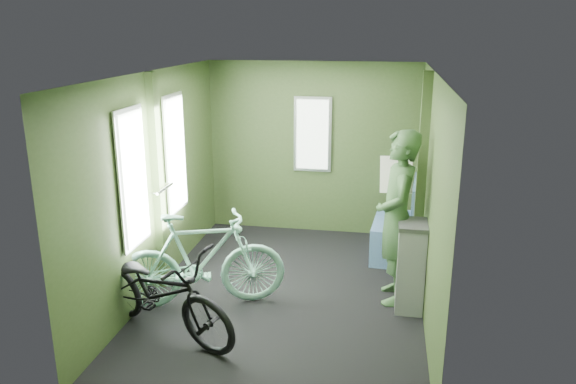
{
  "coord_description": "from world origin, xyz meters",
  "views": [
    {
      "loc": [
        0.96,
        -5.31,
        2.72
      ],
      "look_at": [
        0.0,
        0.1,
        1.1
      ],
      "focal_mm": 35.0,
      "sensor_mm": 36.0,
      "label": 1
    }
  ],
  "objects_px": {
    "waste_box": "(410,266)",
    "passenger": "(397,217)",
    "bicycle_mint": "(203,306)",
    "bench_seat": "(397,234)",
    "bicycle_black": "(162,336)"
  },
  "relations": [
    {
      "from": "passenger",
      "to": "waste_box",
      "type": "height_order",
      "value": "passenger"
    },
    {
      "from": "bench_seat",
      "to": "waste_box",
      "type": "bearing_deg",
      "value": -80.64
    },
    {
      "from": "bicycle_mint",
      "to": "passenger",
      "type": "height_order",
      "value": "passenger"
    },
    {
      "from": "waste_box",
      "to": "bench_seat",
      "type": "xyz_separation_m",
      "value": [
        -0.11,
        1.36,
        -0.17
      ]
    },
    {
      "from": "waste_box",
      "to": "passenger",
      "type": "bearing_deg",
      "value": 129.54
    },
    {
      "from": "passenger",
      "to": "waste_box",
      "type": "relative_size",
      "value": 1.96
    },
    {
      "from": "bicycle_black",
      "to": "bicycle_mint",
      "type": "distance_m",
      "value": 0.64
    },
    {
      "from": "bicycle_mint",
      "to": "bench_seat",
      "type": "xyz_separation_m",
      "value": [
        1.93,
        1.68,
        0.28
      ]
    },
    {
      "from": "passenger",
      "to": "bicycle_mint",
      "type": "bearing_deg",
      "value": -79.73
    },
    {
      "from": "bicycle_mint",
      "to": "waste_box",
      "type": "height_order",
      "value": "waste_box"
    },
    {
      "from": "waste_box",
      "to": "bench_seat",
      "type": "bearing_deg",
      "value": 94.8
    },
    {
      "from": "bicycle_black",
      "to": "bicycle_mint",
      "type": "bearing_deg",
      "value": 7.25
    },
    {
      "from": "passenger",
      "to": "bench_seat",
      "type": "relative_size",
      "value": 1.85
    },
    {
      "from": "bicycle_mint",
      "to": "waste_box",
      "type": "relative_size",
      "value": 1.85
    },
    {
      "from": "bicycle_mint",
      "to": "waste_box",
      "type": "xyz_separation_m",
      "value": [
        2.05,
        0.33,
        0.45
      ]
    }
  ]
}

